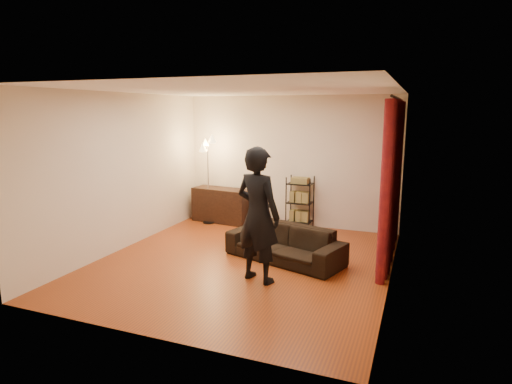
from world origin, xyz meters
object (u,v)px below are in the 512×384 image
at_px(sofa, 285,243).
at_px(person, 258,215).
at_px(wire_shelf, 300,203).
at_px(floor_lamp, 208,181).
at_px(media_cabinet, 222,205).
at_px(storage_boxes, 260,212).

height_order(sofa, person, person).
distance_m(wire_shelf, floor_lamp, 2.00).
height_order(person, floor_lamp, person).
relative_size(sofa, person, 1.00).
xyz_separation_m(sofa, media_cabinet, (-2.02, 1.85, 0.09)).
xyz_separation_m(sofa, storage_boxes, (-1.18, 1.98, -0.02)).
height_order(person, storage_boxes, person).
bearing_deg(media_cabinet, storage_boxes, 15.41).
xyz_separation_m(sofa, person, (-0.10, -0.94, 0.68)).
relative_size(sofa, floor_lamp, 1.06).
height_order(media_cabinet, floor_lamp, floor_lamp).
bearing_deg(storage_boxes, floor_lamp, -162.40).
bearing_deg(sofa, person, -78.81).
bearing_deg(floor_lamp, media_cabinet, 43.35).
relative_size(person, storage_boxes, 3.68).
relative_size(wire_shelf, floor_lamp, 0.59).
distance_m(media_cabinet, storage_boxes, 0.86).
xyz_separation_m(sofa, wire_shelf, (-0.29, 1.95, 0.26)).
bearing_deg(sofa, media_cabinet, 155.05).
xyz_separation_m(person, floor_lamp, (-2.13, 2.59, -0.05)).
height_order(person, wire_shelf, person).
distance_m(storage_boxes, wire_shelf, 0.93).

